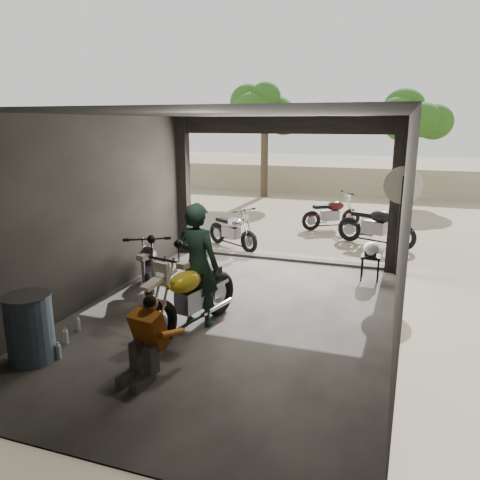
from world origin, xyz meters
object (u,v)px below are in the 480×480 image
Objects in this scene: outside_bike_a at (232,228)px; rider at (198,265)px; outside_bike_c at (376,222)px; stool at (371,259)px; outside_bike_b at (332,211)px; main_bike at (191,290)px; left_bike at (149,263)px; helmet at (371,249)px; mechanic at (143,342)px; oil_drum at (30,329)px; sign_post at (401,204)px.

rider reaches higher than outside_bike_a.
outside_bike_a is at bearing 132.78° from outside_bike_c.
rider is at bearing -128.42° from stool.
stool is (1.40, -4.43, -0.11)m from outside_bike_b.
left_bike is (-1.38, 1.17, -0.05)m from main_bike.
main_bike reaches higher than left_bike.
outside_bike_b is at bearing 122.52° from helmet.
mechanic is 3.14× the size of helmet.
main_bike is at bearing -111.23° from helmet.
oil_drum reaches higher than helmet.
left_bike reaches higher than oil_drum.
mechanic is at bearing -116.59° from stool.
main_bike reaches higher than outside_bike_a.
main_bike reaches higher than outside_bike_b.
main_bike is 7.77m from outside_bike_b.
rider is at bearing 101.01° from mechanic.
left_bike is at bearing -24.82° from rider.
mechanic is at bearing -75.33° from main_bike.
main_bike is 0.87× the size of sign_post.
outside_bike_c is 7.93m from mechanic.
rider is at bearing 102.72° from main_bike.
outside_bike_b reaches higher than outside_bike_a.
left_bike reaches higher than helmet.
left_bike is at bearing 85.29° from oil_drum.
rider is (-1.00, -7.44, 0.42)m from outside_bike_b.
outside_bike_a is 0.85× the size of outside_bike_c.
helmet reaches higher than stool.
rider is at bearing -113.49° from helmet.
outside_bike_b reaches higher than oil_drum.
outside_bike_a is 3.59m from outside_bike_b.
outside_bike_c is at bearing -103.02° from rider.
left_bike is 0.79× the size of sign_post.
oil_drum is at bearing 56.70° from rider.
sign_post reaches higher than left_bike.
main_bike is 2.13× the size of oil_drum.
helmet is (2.39, 3.23, 0.01)m from main_bike.
rider is (1.05, -4.49, 0.44)m from outside_bike_a.
mechanic is (-2.31, -7.59, -0.11)m from outside_bike_c.
mechanic is 6.05m from sign_post.
rider is 6.01× the size of helmet.
outside_bike_c reaches higher than left_bike.
left_bike is at bearing 153.13° from main_bike.
rider is 3.89m from stool.
left_bike is 4.30m from helmet.
outside_bike_a is at bearing 156.81° from stool.
oil_drum is at bearing 129.65° from outside_bike_b.
outside_bike_b is 7.52m from rider.
left_bike is 1.10× the size of outside_bike_b.
oil_drum is (-0.56, -6.28, -0.07)m from outside_bike_a.
outside_bike_b reaches higher than mechanic.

